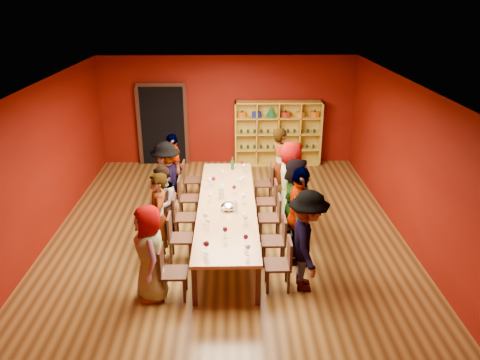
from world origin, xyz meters
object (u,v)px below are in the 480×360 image
(person_right_1, at_px, (299,217))
(chair_person_left_2, at_px, (181,215))
(person_left_4, at_px, (173,166))
(chair_person_right_0, at_px, (283,261))
(tasting_table, at_px, (227,205))
(shelving_unit, at_px, (278,130))
(person_right_0, at_px, (307,241))
(chair_person_right_4, at_px, (267,181))
(person_right_4, at_px, (280,165))
(chair_person_left_1, at_px, (176,235))
(chair_person_right_3, at_px, (270,199))
(person_left_0, at_px, (150,253))
(chair_person_right_2, at_px, (273,215))
(person_right_3, at_px, (291,182))
(wine_bottle, at_px, (232,165))
(person_left_3, at_px, (167,181))
(chair_person_right_1, at_px, (278,238))
(person_right_2, at_px, (296,199))
(spittoon_bowl, at_px, (228,206))
(chair_person_left_4, at_px, (189,178))
(chair_person_left_3, at_px, (185,196))
(chair_person_left_0, at_px, (169,269))
(person_left_1, at_px, (159,218))
(person_left_2, at_px, (163,203))

(person_right_1, bearing_deg, chair_person_left_2, 74.61)
(chair_person_left_2, relative_size, person_left_4, 0.57)
(chair_person_right_0, bearing_deg, tasting_table, 117.81)
(shelving_unit, xyz_separation_m, person_right_0, (-0.10, -6.04, -0.12))
(chair_person_right_0, relative_size, person_right_0, 0.52)
(chair_person_right_4, bearing_deg, person_right_4, -0.00)
(chair_person_left_1, xyz_separation_m, chair_person_right_3, (1.82, 1.54, 0.00))
(person_left_0, bearing_deg, chair_person_right_2, 115.08)
(person_right_3, bearing_deg, chair_person_right_0, 169.10)
(wine_bottle, bearing_deg, chair_person_left_2, -119.37)
(person_right_1, relative_size, wine_bottle, 6.07)
(shelving_unit, height_order, chair_person_right_0, shelving_unit)
(person_left_3, height_order, chair_person_right_1, person_left_3)
(person_right_2, height_order, spittoon_bowl, person_right_2)
(chair_person_left_4, xyz_separation_m, spittoon_bowl, (0.94, -2.30, 0.32))
(tasting_table, xyz_separation_m, chair_person_left_3, (-0.91, 0.95, -0.20))
(chair_person_left_0, bearing_deg, shelving_unit, 69.72)
(chair_person_left_0, relative_size, chair_person_right_2, 1.00)
(chair_person_left_2, relative_size, person_right_2, 0.53)
(chair_person_right_0, distance_m, person_right_3, 2.53)
(person_left_0, xyz_separation_m, chair_person_left_1, (0.27, 1.12, -0.30))
(chair_person_left_0, relative_size, person_right_3, 0.51)
(person_left_0, height_order, chair_person_right_2, person_left_0)
(chair_person_left_4, distance_m, chair_person_right_3, 2.21)
(chair_person_right_1, xyz_separation_m, person_right_3, (0.41, 1.69, 0.38))
(person_right_3, height_order, wine_bottle, person_right_3)
(chair_person_left_1, relative_size, wine_bottle, 2.97)
(person_right_2, bearing_deg, tasting_table, 81.81)
(chair_person_left_3, height_order, person_left_4, person_left_4)
(chair_person_right_4, bearing_deg, person_left_1, -129.70)
(shelving_unit, distance_m, chair_person_right_2, 4.40)
(chair_person_left_3, relative_size, person_left_4, 0.57)
(chair_person_right_3, xyz_separation_m, chair_person_right_4, (0.00, 1.00, 0.00))
(chair_person_left_1, relative_size, chair_person_right_3, 1.00)
(chair_person_left_2, xyz_separation_m, chair_person_right_1, (1.82, -0.98, 0.00))
(chair_person_left_0, height_order, person_right_1, person_right_1)
(shelving_unit, distance_m, chair_person_right_3, 3.64)
(person_right_2, xyz_separation_m, chair_person_right_4, (-0.42, 1.77, -0.34))
(chair_person_left_4, bearing_deg, chair_person_right_4, -8.04)
(chair_person_right_4, height_order, person_right_4, person_right_4)
(chair_person_left_0, relative_size, person_left_1, 0.53)
(person_left_0, height_order, chair_person_right_1, person_left_0)
(chair_person_right_4, relative_size, wine_bottle, 2.97)
(tasting_table, height_order, chair_person_left_2, chair_person_left_2)
(chair_person_left_0, height_order, person_right_4, person_right_4)
(shelving_unit, bearing_deg, chair_person_right_2, -96.39)
(person_left_1, bearing_deg, person_left_0, -8.36)
(chair_person_left_1, bearing_deg, chair_person_left_0, -90.00)
(chair_person_left_2, distance_m, person_right_4, 2.75)
(person_left_2, distance_m, person_right_3, 2.67)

